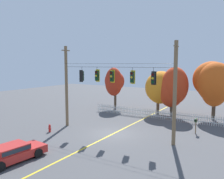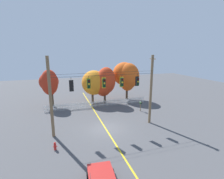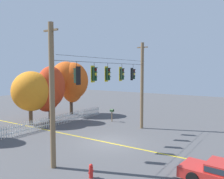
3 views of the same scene
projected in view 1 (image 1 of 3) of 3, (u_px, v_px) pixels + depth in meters
ground at (113, 134)px, 21.65m from camera, size 80.00×80.00×0.00m
lane_centerline_stripe at (113, 134)px, 21.65m from camera, size 0.16×36.00×0.01m
signal_support_span at (113, 89)px, 21.19m from camera, size 11.64×1.10×8.30m
traffic_signal_northbound_primary at (82, 76)px, 22.91m from camera, size 0.43×0.38×1.49m
traffic_signal_southbound_primary at (97, 76)px, 21.99m from camera, size 0.43×0.38×1.41m
traffic_signal_westbound_side at (112, 76)px, 21.14m from camera, size 0.43×0.38×1.42m
traffic_signal_eastbound_side at (132, 77)px, 20.08m from camera, size 0.43×0.38×1.44m
traffic_signal_northbound_secondary at (153, 78)px, 19.09m from camera, size 0.43×0.38×1.44m
white_picket_fence at (154, 114)px, 27.72m from camera, size 16.14×0.06×1.07m
autumn_maple_near_fence at (114, 82)px, 33.45m from camera, size 3.00×2.74×5.96m
autumn_maple_mid at (161, 87)px, 29.66m from camera, size 4.08×3.99×5.58m
autumn_oak_far_east at (173, 88)px, 28.21m from camera, size 3.64×3.17×6.13m
autumn_maple_far_west at (213, 83)px, 26.70m from camera, size 4.66×4.31×6.79m
parked_car at (12, 153)px, 15.49m from camera, size 2.18×4.51×1.15m
fire_hydrant at (50, 128)px, 22.20m from camera, size 0.38×0.22×0.76m
roadside_mailbox at (196, 121)px, 21.63m from camera, size 0.25×0.44×1.42m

